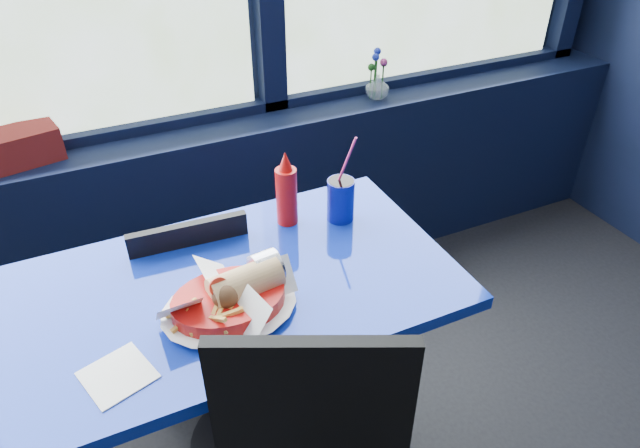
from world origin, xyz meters
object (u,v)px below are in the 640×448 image
(flower_vase, at_px, (377,84))
(ketchup_bottle, at_px, (286,192))
(food_basket, at_px, (231,298))
(soda_cup, at_px, (341,199))
(chair_near_back, at_px, (191,292))
(near_table, at_px, (242,329))

(flower_vase, distance_m, ketchup_bottle, 0.94)
(flower_vase, relative_size, food_basket, 0.59)
(ketchup_bottle, distance_m, soda_cup, 0.17)
(chair_near_back, distance_m, flower_vase, 1.20)
(ketchup_bottle, bearing_deg, food_basket, -132.17)
(near_table, height_order, flower_vase, flower_vase)
(chair_near_back, distance_m, food_basket, 0.54)
(near_table, xyz_separation_m, soda_cup, (0.40, 0.16, 0.25))
(near_table, bearing_deg, soda_cup, 21.55)
(chair_near_back, xyz_separation_m, flower_vase, (1.00, 0.52, 0.39))
(chair_near_back, height_order, flower_vase, flower_vase)
(flower_vase, relative_size, soda_cup, 0.74)
(near_table, bearing_deg, ketchup_bottle, 41.59)
(ketchup_bottle, xyz_separation_m, soda_cup, (0.16, -0.05, -0.04))
(food_basket, height_order, ketchup_bottle, ketchup_bottle)
(near_table, xyz_separation_m, ketchup_bottle, (0.24, 0.21, 0.29))
(ketchup_bottle, relative_size, soda_cup, 0.85)
(near_table, relative_size, chair_near_back, 1.46)
(soda_cup, bearing_deg, flower_vase, 52.86)
(food_basket, bearing_deg, chair_near_back, 112.05)
(soda_cup, bearing_deg, ketchup_bottle, 161.30)
(flower_vase, bearing_deg, ketchup_bottle, -136.95)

